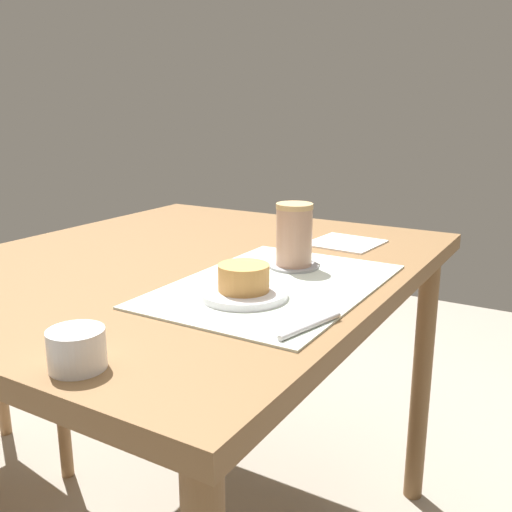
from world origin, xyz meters
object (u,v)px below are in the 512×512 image
object	(u,v)px
dining_table	(186,295)
pastry	(244,277)
coffee_mug	(295,234)
pastry_plate	(244,294)
sugar_bowl	(77,349)

from	to	relation	value
dining_table	pastry	xyz separation A→B (m)	(-0.16, -0.25, 0.12)
dining_table	coffee_mug	xyz separation A→B (m)	(0.05, -0.23, 0.15)
dining_table	coffee_mug	world-z (taller)	coffee_mug
dining_table	pastry_plate	world-z (taller)	pastry_plate
pastry	coffee_mug	world-z (taller)	coffee_mug
pastry	coffee_mug	distance (m)	0.21
pastry_plate	pastry	size ratio (longest dim) A/B	1.72
dining_table	sugar_bowl	xyz separation A→B (m)	(-0.48, -0.21, 0.11)
dining_table	pastry_plate	bearing A→B (deg)	-122.96
pastry_plate	coffee_mug	bearing A→B (deg)	3.40
pastry_plate	pastry	distance (m)	0.03
sugar_bowl	dining_table	bearing A→B (deg)	23.40
pastry_plate	sugar_bowl	size ratio (longest dim) A/B	2.08
pastry	sugar_bowl	size ratio (longest dim) A/B	1.21
pastry	sugar_bowl	distance (m)	0.32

